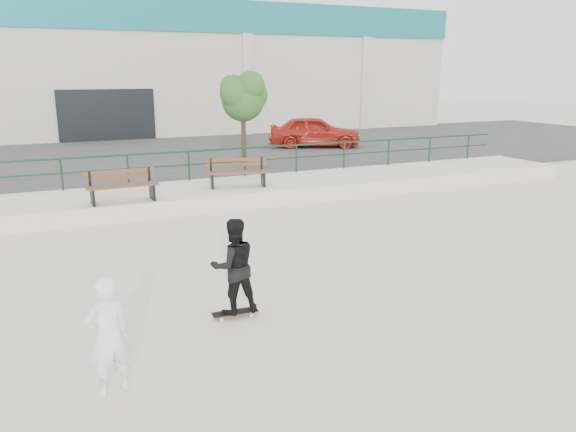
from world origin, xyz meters
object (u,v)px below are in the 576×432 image
seated_skater (108,337)px  standing_skater (234,266)px  bench_left (122,186)px  red_car (315,131)px  skateboard (235,313)px  tree (243,95)px  bench_right (237,173)px

seated_skater → standing_skater: bearing=-160.2°
bench_left → seated_skater: (-1.51, -9.19, -0.14)m
red_car → skateboard: size_ratio=5.62×
skateboard → standing_skater: (-0.00, 0.00, 0.85)m
standing_skater → tree: bearing=-109.2°
bench_left → tree: bearing=38.5°
tree → seated_skater: (-6.82, -13.71, -2.41)m
skateboard → seated_skater: (-2.23, -1.59, 0.73)m
red_car → skateboard: bearing=172.6°
bench_right → tree: size_ratio=0.57×
bench_left → standing_skater: bearing=-86.4°
tree → bench_right: bearing=-113.1°
bench_left → tree: (5.32, 4.52, 2.26)m
bench_right → tree: bearing=78.9°
bench_left → skateboard: bench_left is taller
bench_left → bench_right: 3.77m
tree → red_car: 6.76m
tree → seated_skater: tree is taller
bench_left → seated_skater: bearing=-101.2°
bench_left → tree: size_ratio=0.55×
skateboard → standing_skater: standing_skater is taller
red_car → skateboard: (-9.69, -16.13, -1.18)m
bench_right → red_car: 10.28m
red_car → seated_skater: size_ratio=2.75×
tree → standing_skater: size_ratio=2.20×
red_car → tree: bearing=151.7°
bench_right → seated_skater: (-5.20, -9.92, -0.14)m
seated_skater → bench_right: bearing=-133.3°
bench_right → standing_skater: 8.85m
tree → skateboard: bearing=-110.8°
red_car → skateboard: 18.85m
bench_left → skateboard: (0.72, -7.61, -0.88)m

